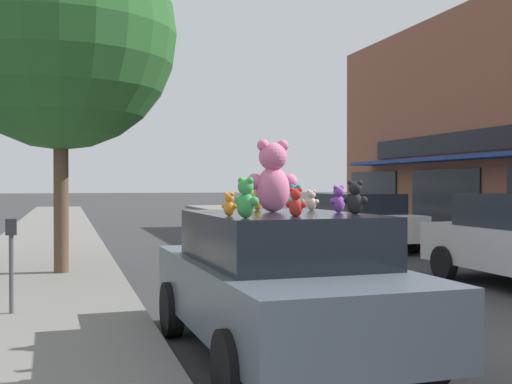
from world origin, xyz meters
TOP-DOWN VIEW (x-y plane):
  - sidewalk_near at (-5.70, 0.00)m, footprint 3.19×90.00m
  - plush_art_car at (-2.93, 0.39)m, footprint 2.16×4.40m
  - teddy_bear_giant at (-2.91, 0.73)m, footprint 0.60×0.37m
  - teddy_bear_purple at (-2.26, 0.38)m, footprint 0.23×0.15m
  - teddy_bear_green at (-3.56, -0.48)m, footprint 0.24×0.27m
  - teddy_bear_cream at (-2.30, 1.07)m, footprint 0.18×0.16m
  - teddy_bear_black at (-2.26, -0.06)m, footprint 0.25×0.23m
  - teddy_bear_yellow at (-2.93, 1.24)m, footprint 0.19×0.14m
  - teddy_bear_orange at (-3.62, -0.07)m, footprint 0.16×0.15m
  - teddy_bear_red at (-3.03, -0.37)m, footprint 0.21×0.17m
  - teddy_bear_teal at (-2.90, 0.01)m, footprint 0.18×0.23m
  - parked_car_far_right at (2.96, 10.89)m, footprint 2.21×4.75m
  - street_tree at (-5.25, 6.94)m, footprint 4.53×4.53m
  - parking_meter at (-5.87, 2.96)m, footprint 0.14×0.10m

SIDE VIEW (x-z plane):
  - sidewalk_near at x=-5.70m, z-range 0.00..0.16m
  - plush_art_car at x=-2.93m, z-range 0.05..1.62m
  - parked_car_far_right at x=2.96m, z-range 0.05..1.67m
  - parking_meter at x=-5.87m, z-range 0.33..1.60m
  - teddy_bear_orange at x=-3.62m, z-range 1.57..1.80m
  - teddy_bear_cream at x=-2.30m, z-range 1.57..1.81m
  - teddy_bear_yellow at x=-2.93m, z-range 1.57..1.82m
  - teddy_bear_red at x=-3.03m, z-range 1.57..1.85m
  - teddy_bear_purple at x=-2.26m, z-range 1.57..1.87m
  - teddy_bear_teal at x=-2.90m, z-range 1.57..1.88m
  - teddy_bear_black at x=-2.26m, z-range 1.57..1.92m
  - teddy_bear_green at x=-3.56m, z-range 1.57..1.95m
  - teddy_bear_giant at x=-2.91m, z-range 1.56..2.38m
  - street_tree at x=-5.25m, z-range 1.35..8.28m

